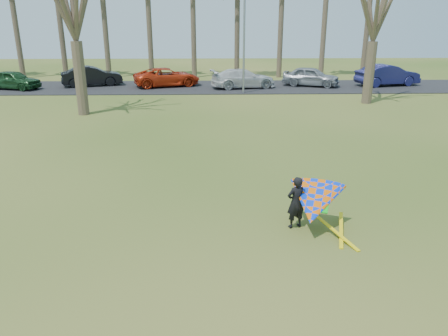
{
  "coord_description": "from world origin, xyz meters",
  "views": [
    {
      "loc": [
        -0.35,
        -10.82,
        5.62
      ],
      "look_at": [
        0.0,
        2.0,
        1.1
      ],
      "focal_mm": 35.0,
      "sensor_mm": 36.0,
      "label": 1
    }
  ],
  "objects_px": {
    "car_5": "(388,75)",
    "kite_flyer": "(313,203)",
    "car_1": "(92,76)",
    "car_3": "(243,78)",
    "car_2": "(167,77)",
    "streetlight": "(246,32)",
    "car_0": "(14,80)",
    "car_4": "(311,76)"
  },
  "relations": [
    {
      "from": "car_4",
      "to": "car_5",
      "type": "relative_size",
      "value": 0.88
    },
    {
      "from": "car_1",
      "to": "car_4",
      "type": "relative_size",
      "value": 1.05
    },
    {
      "from": "car_5",
      "to": "kite_flyer",
      "type": "xyz_separation_m",
      "value": [
        -11.78,
        -25.34,
        -0.07
      ]
    },
    {
      "from": "streetlight",
      "to": "car_1",
      "type": "relative_size",
      "value": 1.67
    },
    {
      "from": "car_4",
      "to": "kite_flyer",
      "type": "distance_m",
      "value": 25.85
    },
    {
      "from": "car_2",
      "to": "car_4",
      "type": "height_order",
      "value": "car_4"
    },
    {
      "from": "car_0",
      "to": "car_1",
      "type": "height_order",
      "value": "car_1"
    },
    {
      "from": "car_5",
      "to": "car_2",
      "type": "bearing_deg",
      "value": 76.26
    },
    {
      "from": "car_2",
      "to": "car_3",
      "type": "xyz_separation_m",
      "value": [
        6.18,
        -1.03,
        0.0
      ]
    },
    {
      "from": "car_3",
      "to": "car_1",
      "type": "bearing_deg",
      "value": 71.78
    },
    {
      "from": "car_3",
      "to": "car_4",
      "type": "bearing_deg",
      "value": -93.78
    },
    {
      "from": "car_3",
      "to": "car_2",
      "type": "bearing_deg",
      "value": 68.74
    },
    {
      "from": "streetlight",
      "to": "car_3",
      "type": "xyz_separation_m",
      "value": [
        -0.01,
        2.35,
        -3.66
      ]
    },
    {
      "from": "car_1",
      "to": "kite_flyer",
      "type": "bearing_deg",
      "value": -172.48
    },
    {
      "from": "streetlight",
      "to": "kite_flyer",
      "type": "distance_m",
      "value": 22.43
    },
    {
      "from": "car_0",
      "to": "car_3",
      "type": "xyz_separation_m",
      "value": [
        18.08,
        0.15,
        0.02
      ]
    },
    {
      "from": "car_0",
      "to": "kite_flyer",
      "type": "distance_m",
      "value": 30.42
    },
    {
      "from": "car_0",
      "to": "car_1",
      "type": "distance_m",
      "value": 5.92
    },
    {
      "from": "car_1",
      "to": "car_2",
      "type": "height_order",
      "value": "car_1"
    },
    {
      "from": "streetlight",
      "to": "kite_flyer",
      "type": "bearing_deg",
      "value": -89.54
    },
    {
      "from": "car_1",
      "to": "car_3",
      "type": "bearing_deg",
      "value": -114.79
    },
    {
      "from": "car_2",
      "to": "car_3",
      "type": "distance_m",
      "value": 6.26
    },
    {
      "from": "car_1",
      "to": "car_2",
      "type": "xyz_separation_m",
      "value": [
        6.19,
        -0.36,
        -0.05
      ]
    },
    {
      "from": "car_4",
      "to": "kite_flyer",
      "type": "relative_size",
      "value": 1.91
    },
    {
      "from": "car_0",
      "to": "kite_flyer",
      "type": "height_order",
      "value": "kite_flyer"
    },
    {
      "from": "car_0",
      "to": "car_2",
      "type": "distance_m",
      "value": 11.96
    },
    {
      "from": "streetlight",
      "to": "car_5",
      "type": "height_order",
      "value": "streetlight"
    },
    {
      "from": "car_4",
      "to": "car_2",
      "type": "bearing_deg",
      "value": 110.64
    },
    {
      "from": "car_1",
      "to": "car_2",
      "type": "relative_size",
      "value": 0.9
    },
    {
      "from": "car_1",
      "to": "kite_flyer",
      "type": "height_order",
      "value": "kite_flyer"
    },
    {
      "from": "kite_flyer",
      "to": "car_2",
      "type": "bearing_deg",
      "value": 104.01
    },
    {
      "from": "car_1",
      "to": "car_5",
      "type": "relative_size",
      "value": 0.93
    },
    {
      "from": "car_0",
      "to": "car_1",
      "type": "xyz_separation_m",
      "value": [
        5.71,
        1.55,
        0.07
      ]
    },
    {
      "from": "car_2",
      "to": "car_4",
      "type": "xyz_separation_m",
      "value": [
        11.79,
        -0.24,
        0.04
      ]
    },
    {
      "from": "car_1",
      "to": "car_5",
      "type": "distance_m",
      "value": 24.34
    },
    {
      "from": "car_5",
      "to": "kite_flyer",
      "type": "relative_size",
      "value": 2.17
    },
    {
      "from": "car_0",
      "to": "car_3",
      "type": "relative_size",
      "value": 0.83
    },
    {
      "from": "streetlight",
      "to": "car_3",
      "type": "height_order",
      "value": "streetlight"
    },
    {
      "from": "streetlight",
      "to": "car_3",
      "type": "distance_m",
      "value": 4.35
    },
    {
      "from": "streetlight",
      "to": "car_2",
      "type": "distance_m",
      "value": 7.94
    },
    {
      "from": "car_3",
      "to": "kite_flyer",
      "type": "height_order",
      "value": "kite_flyer"
    },
    {
      "from": "kite_flyer",
      "to": "streetlight",
      "type": "bearing_deg",
      "value": 90.46
    }
  ]
}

